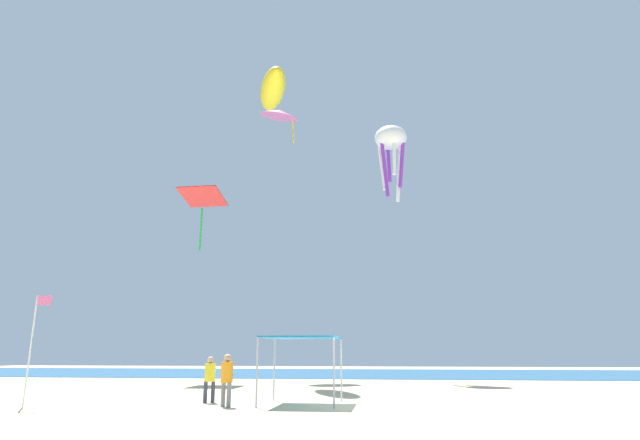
{
  "coord_description": "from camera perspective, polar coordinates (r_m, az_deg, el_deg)",
  "views": [
    {
      "loc": [
        0.8,
        -19.7,
        1.85
      ],
      "look_at": [
        -2.55,
        6.54,
        8.6
      ],
      "focal_mm": 29.25,
      "sensor_mm": 36.0,
      "label": 1
    }
  ],
  "objects": [
    {
      "name": "ground",
      "position": [
        19.81,
        5.24,
        -19.77
      ],
      "size": [
        110.0,
        110.0,
        0.1
      ],
      "primitive_type": "cube",
      "color": "beige"
    },
    {
      "name": "ocean_strip",
      "position": [
        50.57,
        6.63,
        -16.31
      ],
      "size": [
        110.0,
        23.58,
        0.03
      ],
      "primitive_type": "cube",
      "color": "#28608C",
      "rests_on": "ground"
    },
    {
      "name": "canopy_tent",
      "position": [
        20.31,
        -1.99,
        -13.03
      ],
      "size": [
        2.79,
        2.94,
        2.44
      ],
      "color": "#B2B2B7",
      "rests_on": "ground"
    },
    {
      "name": "person_near_tent",
      "position": [
        21.32,
        -11.95,
        -16.3
      ],
      "size": [
        0.41,
        0.41,
        1.71
      ],
      "rotation": [
        0.0,
        0.0,
        3.83
      ],
      "color": "#33384C",
      "rests_on": "ground"
    },
    {
      "name": "person_leftmost",
      "position": [
        19.57,
        -10.16,
        -16.42
      ],
      "size": [
        0.43,
        0.43,
        1.81
      ],
      "rotation": [
        0.0,
        0.0,
        5.68
      ],
      "color": "slate",
      "rests_on": "ground"
    },
    {
      "name": "banner_flag",
      "position": [
        21.65,
        -28.87,
        -11.36
      ],
      "size": [
        0.61,
        0.06,
        3.87
      ],
      "color": "silver",
      "rests_on": "ground"
    },
    {
      "name": "kite_octopus_white",
      "position": [
        41.26,
        7.76,
        8.51
      ],
      "size": [
        3.07,
        3.07,
        5.9
      ],
      "rotation": [
        0.0,
        0.0,
        4.98
      ],
      "color": "white"
    },
    {
      "name": "kite_inflatable_yellow",
      "position": [
        39.22,
        -5.21,
        14.04
      ],
      "size": [
        3.83,
        6.22,
        2.33
      ],
      "rotation": [
        0.0,
        0.0,
        1.9
      ],
      "color": "yellow"
    },
    {
      "name": "kite_diamond_red",
      "position": [
        38.43,
        -12.72,
        2.19
      ],
      "size": [
        3.02,
        2.96,
        4.33
      ],
      "rotation": [
        0.0,
        0.0,
        6.25
      ],
      "color": "red"
    },
    {
      "name": "kite_delta_pink",
      "position": [
        45.88,
        -4.47,
        11.56
      ],
      "size": [
        4.79,
        4.79,
        3.15
      ],
      "rotation": [
        0.0,
        0.0,
        3.92
      ],
      "color": "pink"
    }
  ]
}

